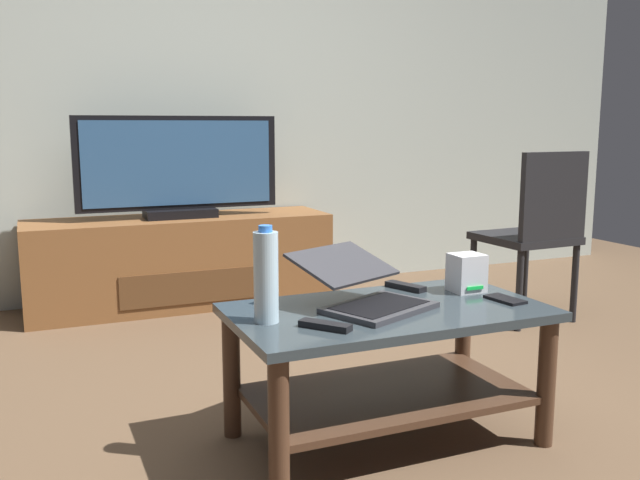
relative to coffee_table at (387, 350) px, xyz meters
The scene contains 12 objects.
ground_plane 0.32m from the coffee_table, 142.96° to the left, with size 7.68×7.68×0.00m, color brown.
back_wall 2.60m from the coffee_table, 91.14° to the left, with size 6.40×0.12×2.80m, color #A8B2A8.
coffee_table is the anchor object (origin of this frame).
media_cabinet 2.06m from the coffee_table, 97.12° to the left, with size 1.73×0.50×0.52m.
television 2.10m from the coffee_table, 97.19° to the left, with size 1.15×0.20×0.58m.
dining_chair 1.71m from the coffee_table, 34.01° to the left, with size 0.46×0.46×0.92m.
laptop 0.22m from the coffee_table, 149.46° to the left, with size 0.47×0.50×0.18m.
router_box 0.43m from the coffee_table, 13.75° to the left, with size 0.11×0.11×0.14m.
water_bottle_near 0.51m from the coffee_table, behind, with size 0.08×0.08×0.30m.
cell_phone 0.44m from the coffee_table, 10.55° to the right, with size 0.07×0.14×0.01m, color black.
tv_remote 0.35m from the coffee_table, 154.29° to the right, with size 0.04×0.16×0.02m, color black.
soundbar_remote 0.31m from the coffee_table, 47.95° to the left, with size 0.04×0.16×0.02m, color black.
Camera 1 is at (-1.02, -1.96, 1.05)m, focal length 38.77 mm.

